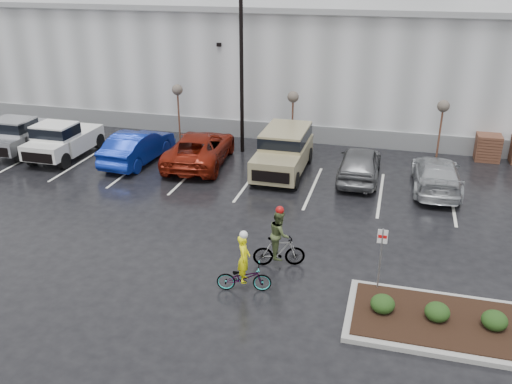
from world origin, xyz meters
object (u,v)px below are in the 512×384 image
(sapling_east, at_px, (443,109))
(car_grey, at_px, (360,163))
(sapling_mid, at_px, (293,100))
(cyclist_hivis, at_px, (244,272))
(pickup_silver, at_px, (26,132))
(lamppost, at_px, (241,43))
(pickup_white, at_px, (67,137))
(suv_tan, at_px, (283,153))
(pallet_stack_a, at_px, (488,147))
(cyclist_olive, at_px, (279,244))
(fire_lane_sign, at_px, (381,253))
(car_blue, at_px, (138,146))
(car_far_silver, at_px, (436,174))
(sapling_west, at_px, (178,93))
(car_red, at_px, (200,148))

(sapling_east, height_order, car_grey, sapling_east)
(sapling_mid, xyz_separation_m, sapling_east, (7.50, 0.00, 0.00))
(sapling_mid, xyz_separation_m, car_grey, (3.90, -3.38, -1.94))
(cyclist_hivis, bearing_deg, pickup_silver, 44.10)
(lamppost, xyz_separation_m, pickup_white, (-8.65, -2.95, -4.71))
(lamppost, distance_m, cyclist_hivis, 14.21)
(lamppost, relative_size, suv_tan, 1.81)
(sapling_mid, bearing_deg, pickup_white, -160.47)
(pallet_stack_a, bearing_deg, cyclist_olive, -121.61)
(cyclist_olive, bearing_deg, fire_lane_sign, -119.99)
(car_blue, xyz_separation_m, suv_tan, (7.42, 0.37, 0.21))
(car_far_silver, bearing_deg, car_blue, -0.76)
(car_grey, bearing_deg, cyclist_hivis, 75.61)
(pickup_white, xyz_separation_m, cyclist_olive, (13.15, -8.05, -0.17))
(pickup_silver, xyz_separation_m, cyclist_hivis, (15.08, -10.04, -0.33))
(car_grey, xyz_separation_m, cyclist_olive, (-1.90, -8.62, 0.02))
(pallet_stack_a, height_order, cyclist_olive, cyclist_olive)
(lamppost, relative_size, sapling_mid, 2.88)
(cyclist_olive, bearing_deg, sapling_west, 18.95)
(sapling_east, relative_size, pickup_white, 0.62)
(car_red, bearing_deg, pallet_stack_a, -168.14)
(suv_tan, height_order, car_grey, suv_tan)
(car_red, distance_m, suv_tan, 4.31)
(lamppost, relative_size, cyclist_olive, 4.22)
(lamppost, distance_m, sapling_west, 5.07)
(cyclist_hivis, height_order, cyclist_olive, cyclist_olive)
(sapling_mid, bearing_deg, pallet_stack_a, 5.71)
(sapling_east, bearing_deg, car_far_silver, -92.87)
(pickup_white, bearing_deg, sapling_west, 40.39)
(sapling_mid, height_order, suv_tan, sapling_mid)
(pickup_white, xyz_separation_m, suv_tan, (11.41, 0.41, 0.05))
(sapling_west, xyz_separation_m, suv_tan, (6.77, -3.54, -1.70))
(sapling_west, xyz_separation_m, car_far_silver, (13.81, -3.76, -2.00))
(fire_lane_sign, bearing_deg, sapling_east, 80.25)
(cyclist_hivis, bearing_deg, car_red, 14.80)
(pickup_silver, bearing_deg, fire_lane_sign, -25.47)
(car_grey, xyz_separation_m, car_far_silver, (3.41, -0.38, -0.06))
(fire_lane_sign, height_order, car_far_silver, fire_lane_sign)
(pickup_silver, distance_m, cyclist_olive, 17.84)
(suv_tan, distance_m, cyclist_hivis, 10.25)
(car_grey, height_order, cyclist_hivis, cyclist_hivis)
(car_far_silver, bearing_deg, pickup_silver, -1.50)
(cyclist_olive, bearing_deg, car_red, 18.47)
(suv_tan, bearing_deg, lamppost, 137.43)
(car_red, relative_size, suv_tan, 1.14)
(pickup_white, height_order, car_far_silver, pickup_white)
(car_red, distance_m, cyclist_hivis, 11.69)
(car_blue, xyz_separation_m, car_red, (3.12, 0.58, -0.01))
(pickup_silver, height_order, suv_tan, suv_tan)
(cyclist_hivis, bearing_deg, sapling_west, 17.27)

